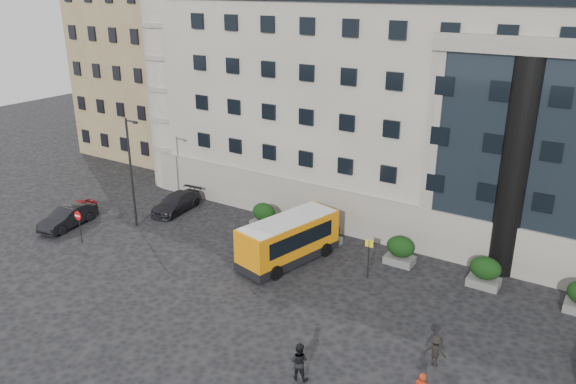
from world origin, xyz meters
name	(u,v)px	position (x,y,z in m)	size (l,w,h in m)	color
ground	(244,289)	(0.00, 0.00, 0.00)	(120.00, 120.00, 0.00)	black
civic_building	(472,87)	(6.00, 22.00, 9.00)	(44.00, 24.00, 18.00)	gray
entrance_column	(515,170)	(12.00, 10.30, 6.50)	(1.80, 1.80, 13.00)	black
apartment_near	(170,52)	(-24.00, 20.00, 10.00)	(14.00, 14.00, 20.00)	olive
apartment_far	(251,29)	(-27.00, 38.00, 11.00)	(13.00, 13.00, 22.00)	brown
hedge_a	(264,215)	(-4.00, 7.80, 0.93)	(1.80, 1.26, 1.84)	#61615F
hedge_b	(327,231)	(1.20, 7.80, 0.93)	(1.80, 1.26, 1.84)	#61615F
hedge_c	(400,250)	(6.40, 7.80, 0.93)	(1.80, 1.26, 1.84)	#61615F
hedge_d	(485,272)	(11.60, 7.80, 0.93)	(1.80, 1.26, 1.84)	#61615F
street_lamp	(131,169)	(-11.94, 3.00, 4.37)	(1.16, 0.18, 8.00)	#262628
bus_stop_sign	(369,252)	(5.50, 5.00, 1.73)	(0.50, 0.08, 2.52)	#262628
no_entry_sign	(79,220)	(-13.00, -1.04, 1.65)	(0.64, 0.16, 2.32)	#262628
minibus	(288,238)	(0.32, 4.30, 1.59)	(3.93, 7.28, 2.89)	orange
red_truck	(217,146)	(-17.05, 18.42, 1.57)	(3.51, 6.07, 3.08)	maroon
parked_car_a	(73,210)	(-17.00, 1.43, 0.63)	(1.50, 3.72, 1.27)	maroon
parked_car_b	(68,217)	(-16.04, 0.25, 0.75)	(1.58, 4.53, 1.49)	black
parked_car_c	(176,203)	(-11.50, 6.68, 0.68)	(1.92, 4.71, 1.37)	black
parked_car_d	(231,179)	(-11.50, 13.48, 0.63)	(2.08, 4.51, 1.25)	black
pedestrian_b	(299,361)	(6.79, -4.97, 0.91)	(0.88, 0.69, 1.81)	black
pedestrian_c	(436,351)	(11.60, -0.75, 0.77)	(0.99, 0.57, 1.53)	black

